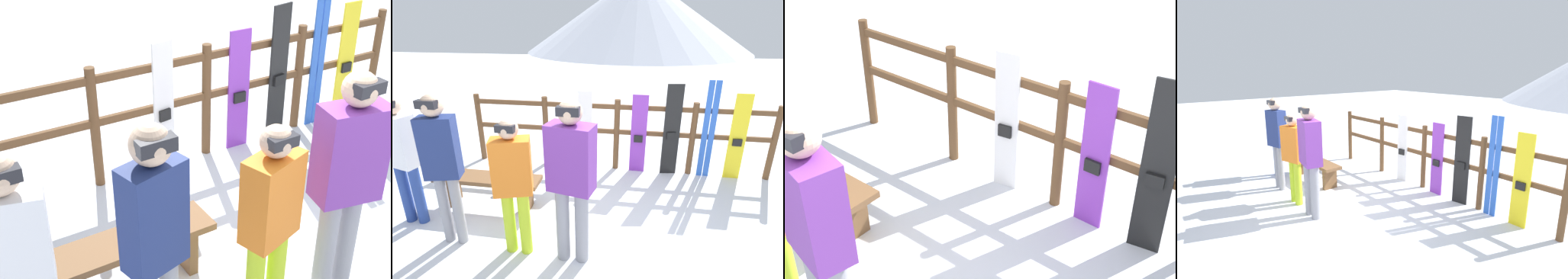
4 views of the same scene
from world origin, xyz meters
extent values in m
plane|color=white|center=(0.00, 0.00, 0.00)|extent=(40.00, 40.00, 0.00)
cylinder|color=brown|center=(-2.53, 1.94, 0.63)|extent=(0.10, 0.10, 1.26)
cylinder|color=brown|center=(-1.27, 1.94, 0.63)|extent=(0.10, 0.10, 1.26)
cylinder|color=brown|center=(0.00, 1.94, 0.63)|extent=(0.10, 0.10, 1.26)
cylinder|color=brown|center=(1.27, 1.94, 0.63)|extent=(0.10, 0.10, 1.26)
cylinder|color=brown|center=(2.53, 1.94, 0.63)|extent=(0.10, 0.10, 1.26)
cube|color=brown|center=(0.00, 1.94, 0.70)|extent=(5.07, 0.05, 0.08)
cube|color=brown|center=(0.00, 1.94, 1.14)|extent=(5.07, 0.05, 0.08)
cube|color=brown|center=(-1.68, 0.45, 0.44)|extent=(1.49, 0.36, 0.06)
cube|color=brown|center=(-2.24, 0.45, 0.21)|extent=(0.08, 0.29, 0.41)
cube|color=brown|center=(-1.12, 0.45, 0.21)|extent=(0.08, 0.29, 0.41)
cylinder|color=navy|center=(-2.57, -0.04, 0.41)|extent=(0.13, 0.13, 0.82)
cylinder|color=navy|center=(-2.38, -0.04, 0.41)|extent=(0.13, 0.13, 0.82)
cube|color=white|center=(-2.48, -0.04, 1.15)|extent=(0.45, 0.32, 0.65)
sphere|color=#D8B293|center=(-2.48, -0.04, 1.59)|extent=(0.22, 0.22, 0.22)
cube|color=black|center=(-2.48, -0.11, 1.62)|extent=(0.20, 0.08, 0.08)
cylinder|color=#B7D826|center=(-1.02, -0.35, 0.39)|extent=(0.13, 0.13, 0.78)
cylinder|color=#B7D826|center=(-0.84, -0.35, 0.39)|extent=(0.13, 0.13, 0.78)
cube|color=orange|center=(-0.93, -0.35, 1.09)|extent=(0.45, 0.33, 0.62)
sphere|color=#D8B293|center=(-0.93, -0.35, 1.50)|extent=(0.21, 0.21, 0.21)
cube|color=black|center=(-0.93, -0.42, 1.53)|extent=(0.19, 0.07, 0.07)
cylinder|color=gray|center=(-0.40, -0.37, 0.44)|extent=(0.15, 0.15, 0.89)
cylinder|color=gray|center=(-0.19, -0.37, 0.44)|extent=(0.15, 0.15, 0.89)
cube|color=#723399|center=(-0.30, -0.37, 1.24)|extent=(0.50, 0.34, 0.70)
sphere|color=#D8B293|center=(-0.30, -0.37, 1.71)|extent=(0.24, 0.24, 0.24)
cube|color=black|center=(-0.30, -0.44, 1.74)|extent=(0.22, 0.08, 0.08)
cylinder|color=gray|center=(-1.83, -0.31, 0.44)|extent=(0.12, 0.12, 0.88)
cylinder|color=gray|center=(-1.66, -0.31, 0.44)|extent=(0.12, 0.12, 0.88)
cube|color=navy|center=(-1.75, -0.31, 1.23)|extent=(0.41, 0.29, 0.70)
sphere|color=#D8B293|center=(-1.75, -0.31, 1.69)|extent=(0.24, 0.24, 0.24)
cube|color=black|center=(-1.75, -0.39, 1.72)|extent=(0.21, 0.08, 0.08)
cube|color=white|center=(-0.54, 1.89, 0.70)|extent=(0.24, 0.06, 1.41)
cube|color=black|center=(-0.54, 1.86, 0.63)|extent=(0.14, 0.05, 0.12)
cube|color=purple|center=(0.38, 1.89, 0.69)|extent=(0.26, 0.03, 1.37)
cube|color=black|center=(0.38, 1.86, 0.62)|extent=(0.15, 0.03, 0.12)
cube|color=black|center=(0.91, 1.89, 0.78)|extent=(0.27, 0.07, 1.57)
cube|color=black|center=(0.91, 1.86, 0.70)|extent=(0.15, 0.05, 0.12)
cube|color=blue|center=(1.44, 1.89, 0.82)|extent=(0.09, 0.02, 1.64)
cube|color=blue|center=(1.55, 1.89, 0.82)|extent=(0.09, 0.02, 1.64)
cube|color=yellow|center=(1.95, 1.89, 0.73)|extent=(0.26, 0.03, 1.45)
cube|color=black|center=(1.95, 1.86, 0.65)|extent=(0.14, 0.03, 0.12)
camera|label=1|loc=(-2.80, -2.55, 3.09)|focal=50.00mm
camera|label=2|loc=(0.31, -3.02, 2.51)|focal=28.00mm
camera|label=3|loc=(2.01, -1.71, 3.19)|focal=50.00mm
camera|label=4|loc=(3.84, -2.49, 2.36)|focal=28.00mm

